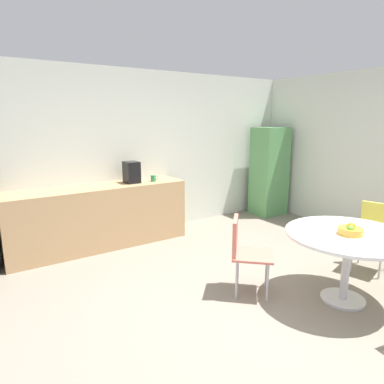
{
  "coord_description": "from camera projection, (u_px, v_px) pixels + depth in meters",
  "views": [
    {
      "loc": [
        -2.3,
        -2.05,
        1.85
      ],
      "look_at": [
        -0.01,
        1.4,
        0.95
      ],
      "focal_mm": 31.76,
      "sensor_mm": 36.0,
      "label": 1
    }
  ],
  "objects": [
    {
      "name": "wall_back",
      "position": [
        138.0,
        153.0,
        5.47
      ],
      "size": [
        6.0,
        0.1,
        2.6
      ],
      "primitive_type": "cube",
      "color": "silver",
      "rests_on": "ground_plane"
    },
    {
      "name": "chair_yellow",
      "position": [
        374.0,
        229.0,
        4.18
      ],
      "size": [
        0.52,
        0.52,
        0.83
      ],
      "color": "silver",
      "rests_on": "ground_plane"
    },
    {
      "name": "fruit_bowl",
      "position": [
        351.0,
        230.0,
        3.33
      ],
      "size": [
        0.24,
        0.24,
        0.13
      ],
      "color": "gold",
      "rests_on": "round_table"
    },
    {
      "name": "round_table",
      "position": [
        348.0,
        244.0,
        3.4
      ],
      "size": [
        1.23,
        1.23,
        0.73
      ],
      "color": "silver",
      "rests_on": "ground_plane"
    },
    {
      "name": "counter_block",
      "position": [
        100.0,
        217.0,
        4.94
      ],
      "size": [
        2.56,
        0.6,
        0.9
      ],
      "primitive_type": "cube",
      "color": "tan",
      "rests_on": "ground_plane"
    },
    {
      "name": "coffee_maker",
      "position": [
        132.0,
        172.0,
        5.09
      ],
      "size": [
        0.2,
        0.24,
        0.32
      ],
      "primitive_type": "cube",
      "color": "black",
      "rests_on": "counter_block"
    },
    {
      "name": "mug_white",
      "position": [
        154.0,
        178.0,
        5.23
      ],
      "size": [
        0.13,
        0.08,
        0.09
      ],
      "color": "#338C59",
      "rests_on": "counter_block"
    },
    {
      "name": "ground_plane",
      "position": [
        272.0,
        313.0,
        3.3
      ],
      "size": [
        6.0,
        6.0,
        0.0
      ],
      "primitive_type": "plane",
      "color": "gray"
    },
    {
      "name": "locker_cabinet",
      "position": [
        269.0,
        171.0,
        6.58
      ],
      "size": [
        0.6,
        0.5,
        1.69
      ],
      "primitive_type": "cube",
      "color": "#599959",
      "rests_on": "ground_plane"
    },
    {
      "name": "chair_coral",
      "position": [
        244.0,
        247.0,
        3.59
      ],
      "size": [
        0.59,
        0.59,
        0.83
      ],
      "color": "silver",
      "rests_on": "ground_plane"
    }
  ]
}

